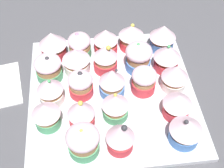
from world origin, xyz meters
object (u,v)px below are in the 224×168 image
(cupcake_19, at_px, (186,130))
(cupcake_21, at_px, (83,141))
(cupcake_1, at_px, (131,36))
(cupcake_12, at_px, (114,83))
(cupcake_3, at_px, (80,45))
(cupcake_16, at_px, (115,106))
(cupcake_20, at_px, (121,136))
(cupcake_0, at_px, (163,37))
(cupcake_4, at_px, (53,44))
(cupcake_13, at_px, (81,84))
(cupcake_7, at_px, (105,58))
(cupcake_10, at_px, (175,78))
(cupcake_2, at_px, (105,40))
(cupcake_11, at_px, (144,79))
(cupcake_6, at_px, (139,57))
(cupcake_5, at_px, (167,56))
(cupcake_15, at_px, (178,104))
(cupcake_9, at_px, (48,68))
(cupcake_14, at_px, (50,90))
(baking_tray, at_px, (112,94))
(cupcake_8, at_px, (76,60))
(cupcake_18, at_px, (46,114))

(cupcake_19, relative_size, cupcake_21, 1.02)
(cupcake_1, height_order, cupcake_12, cupcake_12)
(cupcake_1, height_order, cupcake_19, cupcake_1)
(cupcake_3, height_order, cupcake_16, same)
(cupcake_16, bearing_deg, cupcake_20, 91.84)
(cupcake_0, relative_size, cupcake_4, 0.98)
(cupcake_13, bearing_deg, cupcake_7, -132.56)
(cupcake_10, bearing_deg, cupcake_0, -90.41)
(cupcake_19, height_order, cupcake_20, cupcake_20)
(cupcake_1, distance_m, cupcake_20, 0.29)
(cupcake_2, relative_size, cupcake_20, 0.87)
(cupcake_2, distance_m, cupcake_11, 0.15)
(cupcake_11, height_order, cupcake_19, cupcake_19)
(cupcake_1, bearing_deg, cupcake_13, 45.50)
(cupcake_6, height_order, cupcake_12, same)
(cupcake_5, distance_m, cupcake_15, 0.14)
(cupcake_9, relative_size, cupcake_14, 0.92)
(cupcake_3, bearing_deg, cupcake_12, 117.40)
(cupcake_5, bearing_deg, cupcake_6, -5.86)
(cupcake_7, xyz_separation_m, cupcake_10, (-0.15, 0.08, -0.00))
(cupcake_0, distance_m, cupcake_14, 0.31)
(cupcake_2, distance_m, cupcake_9, 0.16)
(cupcake_16, bearing_deg, cupcake_21, 46.56)
(cupcake_3, height_order, cupcake_15, cupcake_3)
(baking_tray, relative_size, cupcake_11, 5.85)
(cupcake_0, height_order, cupcake_8, cupcake_0)
(cupcake_5, xyz_separation_m, cupcake_10, (-0.00, 0.06, -0.00))
(cupcake_5, height_order, cupcake_10, cupcake_5)
(cupcake_9, relative_size, cupcake_19, 0.94)
(cupcake_6, bearing_deg, cupcake_20, 71.45)
(cupcake_8, distance_m, cupcake_10, 0.23)
(baking_tray, bearing_deg, cupcake_4, -45.83)
(cupcake_18, xyz_separation_m, cupcake_21, (-0.07, 0.07, -0.00))
(cupcake_1, bearing_deg, cupcake_5, 131.44)
(cupcake_14, relative_size, cupcake_20, 0.90)
(cupcake_3, xyz_separation_m, cupcake_9, (0.08, 0.07, 0.00))
(cupcake_12, xyz_separation_m, cupcake_16, (0.01, 0.06, -0.00))
(cupcake_0, bearing_deg, cupcake_18, 34.88)
(cupcake_4, height_order, cupcake_11, cupcake_4)
(cupcake_7, bearing_deg, cupcake_20, 92.35)
(cupcake_4, height_order, cupcake_20, cupcake_20)
(cupcake_14, xyz_separation_m, cupcake_15, (-0.27, 0.07, -0.00))
(cupcake_15, distance_m, cupcake_16, 0.13)
(cupcake_13, bearing_deg, cupcake_18, 45.62)
(cupcake_1, bearing_deg, cupcake_14, 36.80)
(cupcake_1, xyz_separation_m, cupcake_2, (0.07, 0.01, -0.00))
(cupcake_6, height_order, cupcake_19, cupcake_6)
(cupcake_9, bearing_deg, cupcake_7, -175.46)
(baking_tray, height_order, cupcake_14, cupcake_14)
(cupcake_9, xyz_separation_m, cupcake_10, (-0.28, 0.07, 0.00))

